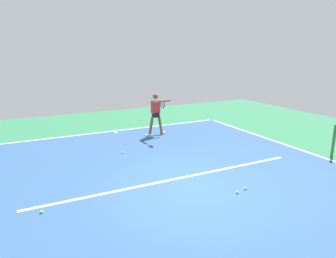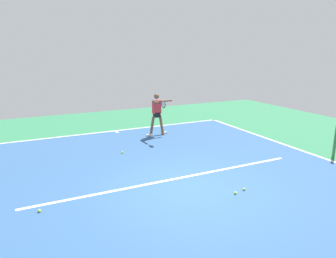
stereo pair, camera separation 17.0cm
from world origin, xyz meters
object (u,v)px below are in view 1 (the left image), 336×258
Objects in this scene: tennis_player at (156,112)px; tennis_ball_by_sideline at (122,153)px; tennis_ball_by_baseline at (42,212)px; net_post at (334,141)px; tennis_ball_near_player at (245,189)px; tennis_ball_centre_court at (237,192)px.

tennis_ball_by_sideline is (2.01, 1.64, -0.95)m from tennis_player.
net_post is at bearing 177.70° from tennis_ball_by_baseline.
tennis_ball_near_player is 4.76m from tennis_ball_by_baseline.
tennis_ball_by_sideline is at bearing -132.81° from tennis_ball_by_baseline.
tennis_ball_by_baseline and tennis_ball_centre_court have the same top height.
tennis_ball_centre_court is at bearing 9.64° from net_post.
tennis_player reaches higher than tennis_ball_by_sideline.
tennis_ball_by_baseline is (8.85, -0.35, -0.50)m from net_post.
tennis_player is 5.75m from tennis_ball_near_player.
tennis_ball_centre_court is (-1.56, 4.11, 0.00)m from tennis_ball_by_sideline.
tennis_ball_near_player and tennis_ball_by_baseline have the same top height.
tennis_ball_by_sideline and tennis_ball_by_baseline have the same top height.
tennis_ball_by_baseline is (2.77, 2.99, 0.00)m from tennis_ball_by_sideline.
net_post is 16.21× the size of tennis_ball_by_sideline.
tennis_ball_by_baseline is at bearing 39.79° from tennis_player.
tennis_player reaches higher than tennis_ball_centre_court.
tennis_player reaches higher than tennis_ball_by_baseline.
tennis_ball_by_sideline is 1.00× the size of tennis_ball_near_player.
tennis_ball_near_player is at bearing 9.30° from net_post.
tennis_ball_near_player is at bearing -166.01° from tennis_ball_centre_court.
tennis_ball_by_sideline is at bearing -69.28° from tennis_ball_centre_court.
net_post is at bearing -170.70° from tennis_ball_near_player.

